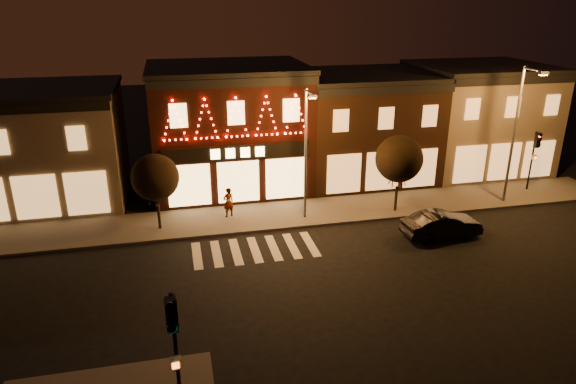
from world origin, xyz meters
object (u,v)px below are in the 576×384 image
object	(u,v)px
traffic_signal_near	(174,337)
pedestrian	(228,202)
dark_sedan	(442,225)
streetlamp_mid	(306,145)

from	to	relation	value
traffic_signal_near	pedestrian	size ratio (longest dim) A/B	2.55
traffic_signal_near	pedestrian	world-z (taller)	traffic_signal_near
traffic_signal_near	pedestrian	bearing A→B (deg)	71.85
traffic_signal_near	dark_sedan	world-z (taller)	traffic_signal_near
traffic_signal_near	dark_sedan	size ratio (longest dim) A/B	1.06
streetlamp_mid	dark_sedan	bearing A→B (deg)	-32.49
dark_sedan	pedestrian	xyz separation A→B (m)	(-11.10, 5.03, 0.33)
streetlamp_mid	traffic_signal_near	bearing A→B (deg)	-121.54
traffic_signal_near	streetlamp_mid	world-z (taller)	streetlamp_mid
streetlamp_mid	pedestrian	distance (m)	5.79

